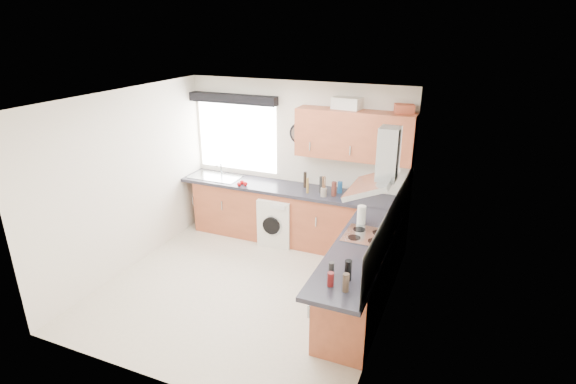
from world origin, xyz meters
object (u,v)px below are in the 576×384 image
at_px(oven, 364,271).
at_px(extractor_hood, 380,169).
at_px(washing_machine, 278,219).
at_px(upper_cabinets, 354,135).

relative_size(oven, extractor_hood, 1.09).
distance_m(extractor_hood, washing_machine, 2.49).
relative_size(oven, washing_machine, 1.10).
relative_size(extractor_hood, washing_machine, 1.01).
xyz_separation_m(oven, extractor_hood, (0.10, -0.00, 1.34)).
bearing_deg(oven, washing_machine, 146.31).
height_order(oven, upper_cabinets, upper_cabinets).
bearing_deg(oven, upper_cabinets, 112.54).
bearing_deg(washing_machine, oven, -38.23).
height_order(oven, extractor_hood, extractor_hood).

